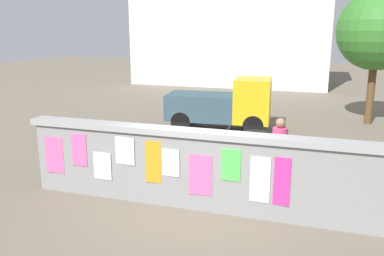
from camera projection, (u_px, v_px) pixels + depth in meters
name	position (u px, v px, depth m)	size (l,w,h in m)	color
ground	(259.00, 122.00, 15.62)	(60.00, 60.00, 0.00)	#6B6051
poster_wall	(197.00, 169.00, 8.04)	(7.46, 0.42, 1.61)	gray
auto_rickshaw_truck	(224.00, 105.00, 14.32)	(3.72, 1.81, 1.85)	black
motorcycle	(250.00, 142.00, 11.20)	(1.90, 0.56, 0.87)	black
bicycle_near	(111.00, 154.00, 10.46)	(1.70, 0.44, 0.95)	black
person_walking	(279.00, 146.00, 9.02)	(0.47, 0.47, 1.62)	#338CBF
tree_roadside	(377.00, 31.00, 14.59)	(2.85, 2.85, 4.86)	brown
building_background	(233.00, 29.00, 25.98)	(12.38, 5.44, 6.83)	silver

